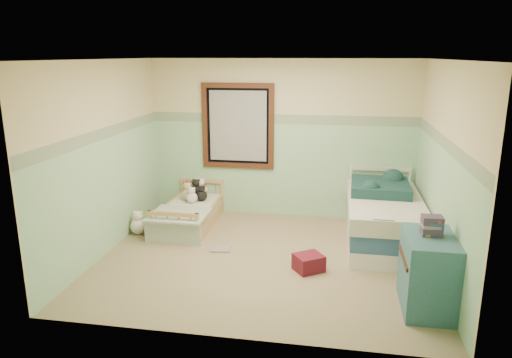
% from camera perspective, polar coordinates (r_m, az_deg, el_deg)
% --- Properties ---
extents(floor, '(4.20, 3.60, 0.02)m').
position_cam_1_polar(floor, '(6.23, 0.94, -9.63)').
color(floor, '#817256').
rests_on(floor, ground).
extents(ceiling, '(4.20, 3.60, 0.02)m').
position_cam_1_polar(ceiling, '(5.68, 1.05, 14.22)').
color(ceiling, white).
rests_on(ceiling, wall_back).
extents(wall_back, '(4.20, 0.04, 2.50)m').
position_cam_1_polar(wall_back, '(7.58, 3.08, 4.75)').
color(wall_back, beige).
rests_on(wall_back, floor).
extents(wall_front, '(4.20, 0.04, 2.50)m').
position_cam_1_polar(wall_front, '(4.12, -2.84, -3.82)').
color(wall_front, beige).
rests_on(wall_front, floor).
extents(wall_left, '(0.04, 3.60, 2.50)m').
position_cam_1_polar(wall_left, '(6.48, -17.70, 2.36)').
color(wall_left, beige).
rests_on(wall_left, floor).
extents(wall_right, '(0.04, 3.60, 2.50)m').
position_cam_1_polar(wall_right, '(5.89, 21.61, 0.84)').
color(wall_right, beige).
rests_on(wall_right, floor).
extents(wainscot_mint, '(4.20, 0.01, 1.50)m').
position_cam_1_polar(wainscot_mint, '(7.66, 3.02, 1.05)').
color(wainscot_mint, '#89CA8C').
rests_on(wainscot_mint, floor).
extents(border_strip, '(4.20, 0.01, 0.15)m').
position_cam_1_polar(border_strip, '(7.51, 3.10, 7.18)').
color(border_strip, '#3F6541').
rests_on(border_strip, wall_back).
extents(window_frame, '(1.16, 0.06, 1.36)m').
position_cam_1_polar(window_frame, '(7.62, -2.20, 6.34)').
color(window_frame, '#3B190F').
rests_on(window_frame, wall_back).
extents(window_blinds, '(0.92, 0.01, 1.12)m').
position_cam_1_polar(window_blinds, '(7.63, -2.18, 6.35)').
color(window_blinds, '#B2B2AF').
rests_on(window_blinds, window_frame).
extents(toddler_bed_frame, '(0.75, 1.50, 0.19)m').
position_cam_1_polar(toddler_bed_frame, '(7.43, -8.00, -4.78)').
color(toddler_bed_frame, '#AB784F').
rests_on(toddler_bed_frame, floor).
extents(toddler_mattress, '(0.68, 1.43, 0.12)m').
position_cam_1_polar(toddler_mattress, '(7.38, -8.04, -3.63)').
color(toddler_mattress, silver).
rests_on(toddler_mattress, toddler_bed_frame).
extents(patchwork_quilt, '(0.81, 0.75, 0.03)m').
position_cam_1_polar(patchwork_quilt, '(6.94, -9.22, -4.23)').
color(patchwork_quilt, '#76A2B9').
rests_on(patchwork_quilt, toddler_mattress).
extents(plush_bed_brown, '(0.18, 0.18, 0.18)m').
position_cam_1_polar(plush_bed_brown, '(7.84, -8.02, -1.41)').
color(plush_bed_brown, brown).
rests_on(plush_bed_brown, toddler_mattress).
extents(plush_bed_white, '(0.20, 0.20, 0.20)m').
position_cam_1_polar(plush_bed_white, '(7.78, -6.62, -1.39)').
color(plush_bed_white, white).
rests_on(plush_bed_white, toddler_mattress).
extents(plush_bed_tan, '(0.19, 0.19, 0.19)m').
position_cam_1_polar(plush_bed_tan, '(7.62, -8.16, -1.81)').
color(plush_bed_tan, tan).
rests_on(plush_bed_tan, toddler_mattress).
extents(plush_bed_dark, '(0.17, 0.17, 0.17)m').
position_cam_1_polar(plush_bed_dark, '(7.56, -6.50, -2.01)').
color(plush_bed_dark, black).
rests_on(plush_bed_dark, toddler_mattress).
extents(plush_floor_cream, '(0.24, 0.24, 0.24)m').
position_cam_1_polar(plush_floor_cream, '(7.21, -13.90, -5.50)').
color(plush_floor_cream, white).
rests_on(plush_floor_cream, floor).
extents(plush_floor_tan, '(0.23, 0.23, 0.23)m').
position_cam_1_polar(plush_floor_tan, '(7.12, -12.39, -5.72)').
color(plush_floor_tan, tan).
rests_on(plush_floor_tan, floor).
extents(twin_bed_frame, '(0.95, 1.89, 0.22)m').
position_cam_1_polar(twin_bed_frame, '(6.90, 14.92, -6.58)').
color(twin_bed_frame, white).
rests_on(twin_bed_frame, floor).
extents(twin_boxspring, '(0.95, 1.89, 0.22)m').
position_cam_1_polar(twin_boxspring, '(6.83, 15.04, -4.86)').
color(twin_boxspring, navy).
rests_on(twin_boxspring, twin_bed_frame).
extents(twin_mattress, '(0.98, 1.93, 0.22)m').
position_cam_1_polar(twin_mattress, '(6.76, 15.16, -3.10)').
color(twin_mattress, silver).
rests_on(twin_mattress, twin_boxspring).
extents(teal_blanket, '(0.83, 0.88, 0.14)m').
position_cam_1_polar(teal_blanket, '(6.99, 14.64, -0.94)').
color(teal_blanket, '#17343A').
rests_on(teal_blanket, twin_mattress).
extents(dresser, '(0.49, 0.79, 0.79)m').
position_cam_1_polar(dresser, '(5.26, 19.91, -10.50)').
color(dresser, '#315D6A').
rests_on(dresser, floor).
extents(book_stack, '(0.21, 0.17, 0.20)m').
position_cam_1_polar(book_stack, '(5.12, 20.32, -5.26)').
color(book_stack, brown).
rests_on(book_stack, dresser).
extents(red_pillow, '(0.43, 0.42, 0.20)m').
position_cam_1_polar(red_pillow, '(5.91, 6.32, -9.94)').
color(red_pillow, maroon).
rests_on(red_pillow, floor).
extents(floor_book, '(0.28, 0.23, 0.02)m').
position_cam_1_polar(floor_book, '(6.50, -4.29, -8.39)').
color(floor_book, gold).
rests_on(floor_book, floor).
extents(extra_plush_0, '(0.21, 0.21, 0.21)m').
position_cam_1_polar(extra_plush_0, '(7.76, -7.13, -1.44)').
color(extra_plush_0, black).
rests_on(extra_plush_0, toddler_mattress).
extents(extra_plush_1, '(0.16, 0.16, 0.16)m').
position_cam_1_polar(extra_plush_1, '(7.76, -6.46, -1.58)').
color(extra_plush_1, brown).
rests_on(extra_plush_1, toddler_mattress).
extents(extra_plush_2, '(0.17, 0.17, 0.17)m').
position_cam_1_polar(extra_plush_2, '(7.47, -7.69, -2.22)').
color(extra_plush_2, white).
rests_on(extra_plush_2, toddler_mattress).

